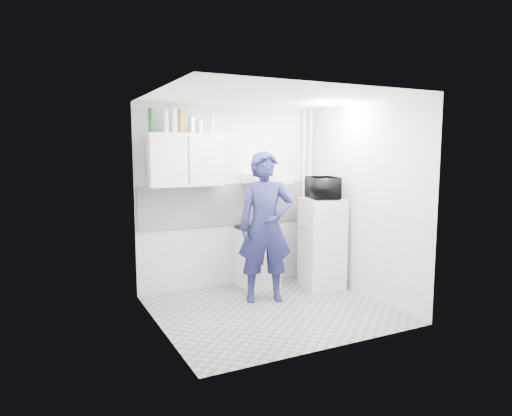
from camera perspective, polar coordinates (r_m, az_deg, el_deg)
name	(u,v)px	position (r m, az deg, el deg)	size (l,w,h in m)	color
floor	(272,309)	(5.84, 2.00, -12.56)	(2.80, 2.80, 0.00)	gray
ceiling	(273,97)	(5.53, 2.12, 13.70)	(2.80, 2.80, 0.00)	white
wall_back	(231,197)	(6.65, -3.09, 1.38)	(2.80, 2.80, 0.00)	silver
wall_left	(158,213)	(5.02, -12.12, -0.66)	(2.60, 2.60, 0.00)	silver
wall_right	(363,201)	(6.32, 13.28, 0.89)	(2.60, 2.60, 0.00)	silver
person	(266,227)	(5.95, 1.20, -2.39)	(0.72, 0.47, 1.97)	#1E1F4B
stove	(257,258)	(6.70, 0.12, -6.22)	(0.52, 0.52, 0.84)	silver
fridge	(322,243)	(6.65, 8.24, -4.38)	(0.54, 0.54, 1.29)	silver
stove_top	(257,228)	(6.61, 0.12, -2.54)	(0.50, 0.50, 0.03)	black
saucepan	(258,224)	(6.61, 0.29, -1.98)	(0.17, 0.17, 0.09)	silver
microwave	(323,188)	(6.54, 8.37, 2.52)	(0.38, 0.56, 0.31)	black
bottle_a	(151,120)	(6.09, -12.97, 10.64)	(0.07, 0.07, 0.31)	#144C1E
bottle_b	(166,121)	(6.13, -11.24, 10.62)	(0.08, 0.08, 0.31)	#B2B7BC
bottle_c	(174,121)	(6.16, -10.18, 10.68)	(0.08, 0.08, 0.32)	#B2B7BC
bottle_d	(181,121)	(6.19, -9.40, 10.63)	(0.07, 0.07, 0.31)	brown
canister_a	(192,126)	(6.23, -8.06, 10.17)	(0.08, 0.08, 0.21)	silver
canister_b	(200,127)	(6.27, -7.07, 9.98)	(0.09, 0.09, 0.17)	silver
bottle_e	(212,124)	(6.33, -5.52, 10.38)	(0.06, 0.06, 0.26)	#B2B7BC
upper_cabinet	(185,160)	(6.19, -8.89, 5.97)	(1.00, 0.35, 0.70)	silver
range_hood	(267,179)	(6.60, 1.36, 3.69)	(0.60, 0.50, 0.14)	silver
backsplash	(232,204)	(6.65, -3.03, 0.51)	(2.74, 0.03, 0.60)	white
pipe_a	(310,194)	(7.20, 6.72, 1.78)	(0.05, 0.05, 2.60)	silver
pipe_b	(303,194)	(7.13, 5.91, 1.75)	(0.04, 0.04, 2.60)	silver
ceiling_spot_fixture	(332,105)	(6.23, 9.52, 12.60)	(0.10, 0.10, 0.02)	white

